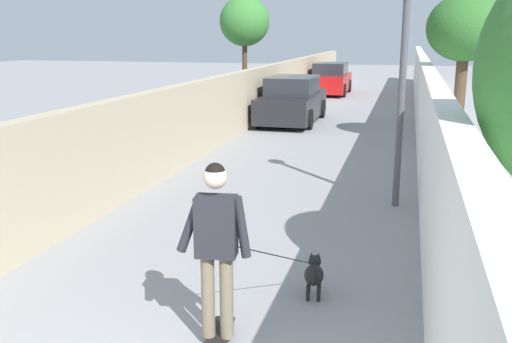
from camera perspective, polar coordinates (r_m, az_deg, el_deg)
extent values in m
plane|color=gray|center=(17.26, 7.17, 3.65)|extent=(80.00, 80.00, 0.00)
cube|color=tan|center=(15.78, -3.46, 6.17)|extent=(48.00, 0.30, 1.83)
cube|color=white|center=(14.99, 16.47, 5.82)|extent=(48.00, 0.30, 2.13)
cylinder|color=#473523|center=(22.79, -1.12, 9.70)|extent=(0.20, 0.20, 2.81)
ellipsoid|color=#387A33|center=(22.74, -1.14, 14.69)|extent=(1.91, 1.91, 1.88)
cylinder|color=#473523|center=(16.01, 19.53, 6.73)|extent=(0.29, 0.29, 2.50)
ellipsoid|color=#2D6628|center=(15.92, 20.06, 13.28)|extent=(1.93, 1.93, 1.70)
cylinder|color=#4C4C51|center=(10.02, 14.19, 6.36)|extent=(0.12, 0.12, 3.51)
cube|color=black|center=(5.80, -3.80, -16.08)|extent=(0.82, 0.30, 0.02)
cylinder|color=beige|center=(6.07, -3.93, -15.08)|extent=(0.06, 0.04, 0.06)
cylinder|color=beige|center=(6.05, -2.58, -15.19)|extent=(0.06, 0.04, 0.06)
cylinder|color=#726651|center=(5.62, -4.79, -12.21)|extent=(0.15, 0.15, 0.83)
cylinder|color=#726651|center=(5.58, -2.94, -12.35)|extent=(0.15, 0.15, 0.83)
cube|color=#26262D|center=(5.33, -3.99, -5.45)|extent=(0.27, 0.40, 0.58)
cylinder|color=#26262D|center=(5.38, -6.51, -5.15)|extent=(0.12, 0.29, 0.58)
cylinder|color=#26262D|center=(5.29, -1.43, -5.55)|extent=(0.11, 0.19, 0.59)
sphere|color=beige|center=(5.20, -4.07, -0.55)|extent=(0.22, 0.22, 0.22)
sphere|color=black|center=(5.19, -4.08, -0.14)|extent=(0.19, 0.19, 0.19)
ellipsoid|color=black|center=(6.65, 5.77, -10.19)|extent=(0.37, 0.26, 0.22)
sphere|color=black|center=(6.83, 5.86, -8.87)|extent=(0.15, 0.15, 0.15)
cone|color=black|center=(6.80, 5.53, -8.24)|extent=(0.06, 0.06, 0.06)
cone|color=black|center=(6.80, 6.21, -8.26)|extent=(0.06, 0.06, 0.06)
cylinder|color=black|center=(6.82, 5.26, -11.17)|extent=(0.04, 0.04, 0.18)
cylinder|color=black|center=(6.82, 6.28, -11.21)|extent=(0.04, 0.04, 0.18)
cylinder|color=black|center=(6.62, 5.17, -11.96)|extent=(0.04, 0.04, 0.18)
cylinder|color=black|center=(6.62, 6.23, -11.99)|extent=(0.04, 0.04, 0.18)
cylinder|color=black|center=(6.41, 5.72, -10.32)|extent=(0.14, 0.05, 0.13)
cylinder|color=black|center=(5.97, 1.40, -8.20)|extent=(1.26, 0.74, 0.66)
cube|color=black|center=(19.53, 3.62, 6.53)|extent=(4.35, 1.70, 0.80)
cube|color=#262B33|center=(19.45, 3.65, 8.52)|extent=(2.26, 1.50, 0.60)
cylinder|color=black|center=(21.03, 2.21, 6.39)|extent=(0.64, 0.22, 0.64)
cylinder|color=black|center=(20.74, 6.49, 6.22)|extent=(0.64, 0.22, 0.64)
cylinder|color=black|center=(18.43, 0.36, 5.39)|extent=(0.64, 0.22, 0.64)
cylinder|color=black|center=(18.10, 5.23, 5.18)|extent=(0.64, 0.22, 0.64)
cube|color=#B71414|center=(28.96, 7.38, 8.73)|extent=(4.08, 1.70, 0.80)
cube|color=#262B33|center=(28.91, 7.42, 10.08)|extent=(2.12, 1.50, 0.60)
cylinder|color=black|center=(30.33, 6.19, 8.52)|extent=(0.64, 0.22, 0.64)
cylinder|color=black|center=(30.14, 9.19, 8.40)|extent=(0.64, 0.22, 0.64)
cylinder|color=black|center=(27.85, 5.39, 8.10)|extent=(0.64, 0.22, 0.64)
cylinder|color=black|center=(27.63, 8.65, 7.97)|extent=(0.64, 0.22, 0.64)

